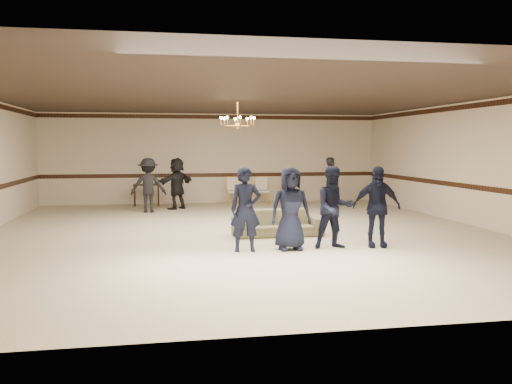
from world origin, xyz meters
The scene contains 16 objects.
room centered at (0.00, 0.00, 1.60)m, with size 12.01×14.01×3.21m.
chair_rail centered at (0.00, 6.99, 1.00)m, with size 12.00×0.02×0.14m, color #361C10.
crown_molding centered at (0.00, 6.99, 3.08)m, with size 12.00×0.02×0.14m, color #361C10.
chandelier centered at (0.00, 1.00, 2.88)m, with size 0.94×0.94×0.89m, color gold, non-canonical shape.
boy_a centered at (-0.33, -2.25, 0.83)m, with size 0.60×0.40×1.65m, color black.
boy_b centered at (0.57, -2.25, 0.83)m, with size 0.81×0.53×1.65m, color black.
boy_c centered at (1.47, -2.25, 0.83)m, with size 0.80×0.63×1.65m, color black.
boy_d centered at (2.37, -2.25, 0.83)m, with size 0.97×0.40×1.65m, color black.
settee centered at (0.69, -0.51, 0.30)m, with size 2.04×0.80×0.60m, color brown.
adult_left centered at (-2.27, 4.49, 0.84)m, with size 1.08×0.62×1.67m, color black.
adult_mid centered at (-1.37, 5.19, 0.84)m, with size 1.55×0.49×1.67m, color black.
adult_right centered at (3.73, 4.79, 0.84)m, with size 0.61×0.40×1.67m, color black.
banquet_chair_left centered at (0.64, 6.16, 0.47)m, with size 0.46×0.46×0.94m, color beige, non-canonical shape.
banquet_chair_mid centered at (1.64, 6.16, 0.47)m, with size 0.46×0.46×0.94m, color beige, non-canonical shape.
banquet_chair_right centered at (2.64, 6.16, 0.47)m, with size 0.46×0.46×0.94m, color beige, non-canonical shape.
console_table centered at (-2.36, 6.36, 0.38)m, with size 0.90×0.38×0.75m, color black.
Camera 1 is at (-2.04, -12.70, 2.07)m, focal length 38.48 mm.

